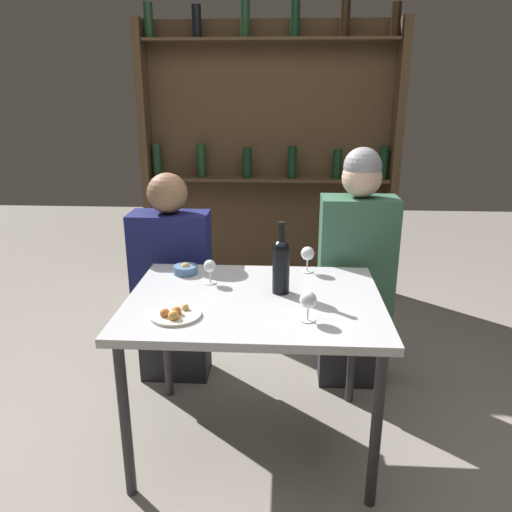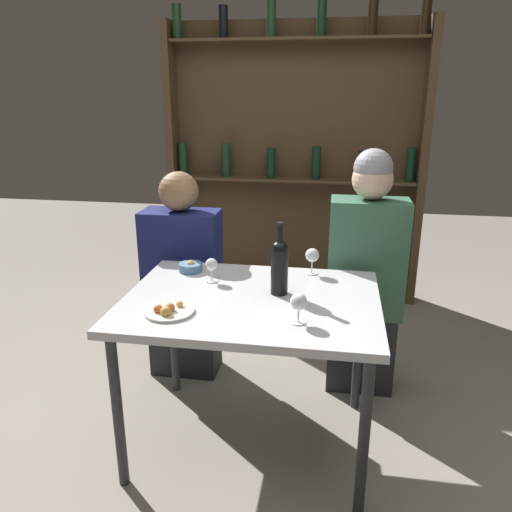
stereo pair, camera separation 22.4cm
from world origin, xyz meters
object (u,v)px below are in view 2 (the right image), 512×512
at_px(wine_glass_0, 312,256).
at_px(seated_person_left, 183,282).
at_px(wine_glass_1, 299,303).
at_px(seated_person_right, 365,278).
at_px(wine_bottle, 280,264).
at_px(snack_bowl, 191,267).
at_px(wine_glass_2, 212,266).
at_px(food_plate_0, 169,311).

bearing_deg(wine_glass_0, seated_person_left, 162.24).
xyz_separation_m(wine_glass_1, seated_person_right, (0.30, 0.80, -0.18)).
xyz_separation_m(wine_bottle, seated_person_right, (0.40, 0.51, -0.23)).
bearing_deg(snack_bowl, wine_glass_1, -40.68).
xyz_separation_m(wine_glass_2, snack_bowl, (-0.14, 0.12, -0.06)).
distance_m(seated_person_left, seated_person_right, 1.02).
bearing_deg(wine_glass_2, seated_person_left, 123.86).
xyz_separation_m(wine_glass_0, wine_glass_1, (-0.02, -0.56, -0.01)).
bearing_deg(wine_glass_1, snack_bowl, 139.32).
distance_m(snack_bowl, seated_person_left, 0.39).
distance_m(wine_glass_1, food_plate_0, 0.53).
bearing_deg(seated_person_left, food_plate_0, -76.23).
relative_size(wine_glass_2, snack_bowl, 0.98).
relative_size(wine_bottle, seated_person_left, 0.27).
distance_m(wine_bottle, snack_bowl, 0.53).
bearing_deg(seated_person_right, wine_bottle, -128.28).
distance_m(food_plate_0, seated_person_right, 1.15).
xyz_separation_m(wine_glass_2, seated_person_right, (0.74, 0.42, -0.17)).
bearing_deg(wine_glass_0, wine_bottle, -115.02).
relative_size(wine_glass_0, seated_person_right, 0.10).
xyz_separation_m(seated_person_left, seated_person_right, (1.02, 0.00, 0.09)).
bearing_deg(seated_person_left, snack_bowl, -64.62).
bearing_deg(seated_person_left, wine_glass_2, -56.14).
bearing_deg(wine_bottle, seated_person_left, 140.04).
relative_size(food_plate_0, snack_bowl, 1.75).
bearing_deg(wine_bottle, wine_glass_1, -69.07).
height_order(wine_bottle, food_plate_0, wine_bottle).
xyz_separation_m(wine_glass_0, seated_person_left, (-0.74, 0.24, -0.28)).
relative_size(wine_bottle, seated_person_right, 0.24).
xyz_separation_m(wine_bottle, wine_glass_0, (0.13, 0.28, -0.05)).
bearing_deg(wine_bottle, food_plate_0, -145.94).
height_order(wine_glass_2, food_plate_0, wine_glass_2).
bearing_deg(wine_glass_1, seated_person_left, 132.14).
distance_m(wine_glass_2, seated_person_left, 0.57).
bearing_deg(snack_bowl, wine_glass_2, -40.72).
bearing_deg(seated_person_right, food_plate_0, -135.96).
height_order(seated_person_left, seated_person_right, seated_person_right).
height_order(wine_bottle, seated_person_left, seated_person_left).
distance_m(snack_bowl, seated_person_right, 0.93).
bearing_deg(seated_person_right, wine_glass_2, -150.40).
relative_size(wine_glass_1, seated_person_left, 0.10).
xyz_separation_m(wine_bottle, seated_person_left, (-0.61, 0.51, -0.32)).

